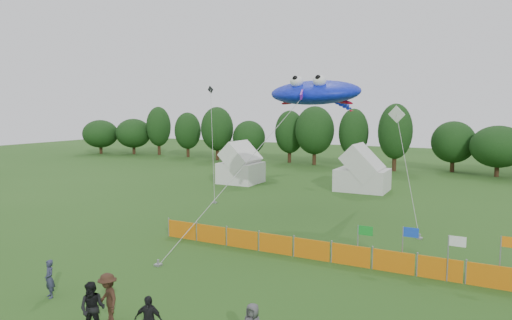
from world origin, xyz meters
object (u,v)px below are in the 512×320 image
at_px(barrier_fence, 351,255).
at_px(spectator_b, 93,309).
at_px(tent_left, 241,166).
at_px(spectator_d, 148,320).
at_px(spectator_a, 49,279).
at_px(stingray_kite, 318,93).
at_px(spectator_c, 108,299).
at_px(tent_right, 362,173).

height_order(barrier_fence, spectator_b, spectator_b).
bearing_deg(tent_left, spectator_d, -65.77).
bearing_deg(spectator_d, tent_left, 99.11).
xyz_separation_m(spectator_a, stingray_kite, (4.25, 19.11, 7.85)).
distance_m(tent_left, stingray_kite, 16.16).
distance_m(tent_left, spectator_b, 31.61).
relative_size(tent_left, spectator_b, 2.14).
height_order(barrier_fence, spectator_d, spectator_d).
bearing_deg(tent_left, spectator_c, -69.20).
distance_m(spectator_b, stingray_kite, 21.90).
height_order(tent_left, spectator_d, tent_left).
height_order(tent_right, stingray_kite, stingray_kite).
height_order(tent_left, tent_right, tent_left).
height_order(tent_right, spectator_b, tent_right).
bearing_deg(tent_left, stingray_kite, -38.53).
bearing_deg(spectator_b, spectator_a, 134.85).
distance_m(spectator_a, spectator_b, 4.13).
relative_size(tent_right, spectator_d, 2.85).
xyz_separation_m(spectator_c, spectator_d, (2.24, -0.48, -0.09)).
relative_size(barrier_fence, stingray_kite, 0.97).
bearing_deg(tent_left, tent_right, 6.33).
relative_size(spectator_a, stingray_kite, 0.07).
height_order(tent_right, spectator_d, tent_right).
xyz_separation_m(tent_left, spectator_c, (10.93, -28.78, -0.81)).
bearing_deg(tent_left, spectator_b, -69.49).
bearing_deg(barrier_fence, stingray_kite, 118.51).
xyz_separation_m(spectator_b, spectator_c, (-0.14, 0.82, 0.01)).
height_order(spectator_b, spectator_d, spectator_b).
bearing_deg(spectator_d, spectator_c, 152.77).
bearing_deg(tent_right, spectator_d, -87.98).
bearing_deg(spectator_d, spectator_b, 174.19).
xyz_separation_m(tent_right, spectator_c, (-1.16, -30.12, -0.75)).
height_order(spectator_a, stingray_kite, stingray_kite).
height_order(spectator_d, stingray_kite, stingray_kite).
bearing_deg(tent_right, stingray_kite, -93.58).
distance_m(spectator_b, spectator_d, 2.12).
bearing_deg(barrier_fence, spectator_d, -109.49).
xyz_separation_m(barrier_fence, stingray_kite, (-5.37, 9.88, 8.12)).
distance_m(tent_left, spectator_a, 29.13).
height_order(spectator_a, spectator_d, spectator_d).
relative_size(spectator_c, spectator_d, 1.11).
height_order(tent_left, spectator_c, tent_left).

